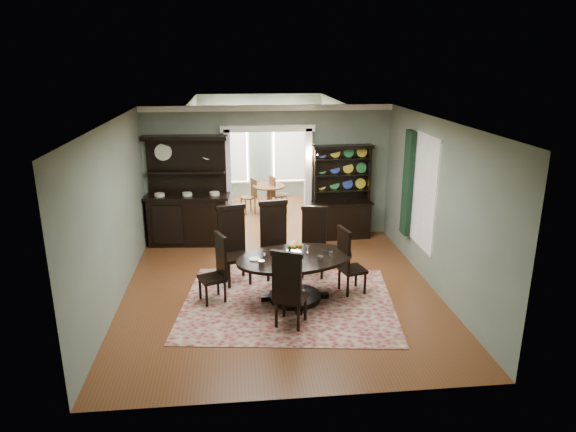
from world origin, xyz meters
The scene contains 19 objects.
room centered at (0.00, 0.04, 1.58)m, with size 5.51×6.01×3.01m.
parlor centered at (0.00, 5.53, 1.52)m, with size 3.51×3.50×3.01m.
doorway_trim centered at (0.00, 3.00, 1.62)m, with size 2.08×0.25×2.57m.
right_window centered at (2.69, 0.93, 1.60)m, with size 0.15×1.47×2.12m.
wall_sconce centered at (0.95, 2.85, 1.89)m, with size 0.27×0.21×0.21m.
rug centered at (0.09, -0.47, 0.01)m, with size 3.53×2.82×0.01m, color maroon.
dining_table centered at (0.22, -0.35, 0.55)m, with size 2.23×2.21×0.79m.
centerpiece centered at (0.20, -0.25, 0.86)m, with size 1.42×0.91×0.23m.
chair_far_left centered at (-0.81, 0.59, 0.75)m, with size 0.65×0.64×1.43m.
chair_far_mid centered at (-0.04, 0.79, 0.76)m, with size 0.60×0.58×1.44m.
chair_far_right centered at (0.70, 0.76, 0.69)m, with size 0.58×0.56×1.32m.
chair_end_left centered at (-1.09, -0.21, 0.62)m, with size 0.55×0.56×1.18m.
chair_end_right centered at (1.16, -0.17, 0.63)m, with size 0.52×0.54×1.21m.
chair_near centered at (0.01, -1.28, 0.68)m, with size 0.62×0.61×1.29m.
sideboard centered at (-1.79, 2.72, 0.84)m, with size 1.87×0.79×2.40m.
welsh_dresser centered at (1.65, 2.77, 0.77)m, with size 1.39×0.57×2.13m.
parlor_table centered at (0.12, 4.74, 0.50)m, with size 0.83×0.83×0.77m.
parlor_chair_left centered at (-0.36, 4.87, 0.49)m, with size 0.44×0.43×0.92m.
parlor_chair_right centered at (0.33, 4.83, 0.54)m, with size 0.47×0.46×1.00m.
Camera 1 is at (-0.73, -8.29, 4.00)m, focal length 32.00 mm.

